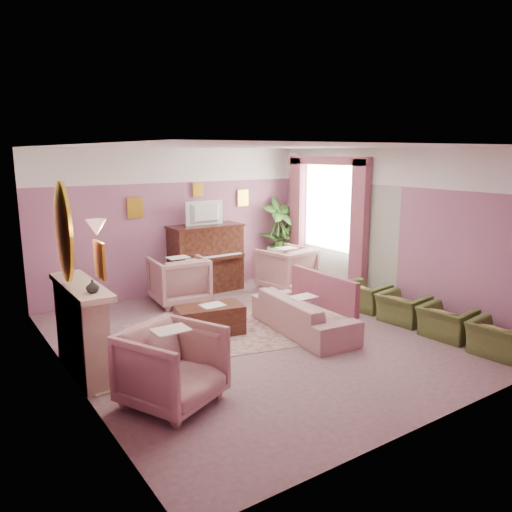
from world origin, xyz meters
TOP-DOWN VIEW (x-y plane):
  - floor at (0.00, 0.00)m, footprint 5.50×6.00m
  - ceiling at (0.00, 0.00)m, footprint 5.50×6.00m
  - wall_back at (0.00, 3.00)m, footprint 5.50×0.02m
  - wall_front at (0.00, -3.00)m, footprint 5.50×0.02m
  - wall_left at (-2.75, 0.00)m, footprint 0.02×6.00m
  - wall_right at (2.75, 0.00)m, footprint 0.02×6.00m
  - picture_rail_band at (0.00, 2.99)m, footprint 5.50×0.01m
  - stripe_panel at (2.73, 1.30)m, footprint 0.01×3.00m
  - fireplace_surround at (-2.59, 0.20)m, footprint 0.30×1.40m
  - fireplace_inset at (-2.49, 0.20)m, footprint 0.18×0.72m
  - fire_ember at (-2.45, 0.20)m, footprint 0.06×0.54m
  - mantel_shelf at (-2.56, 0.20)m, footprint 0.40×1.55m
  - hearth at (-2.39, 0.20)m, footprint 0.55×1.50m
  - mirror_frame at (-2.70, 0.20)m, footprint 0.04×0.72m
  - mirror_glass at (-2.67, 0.20)m, footprint 0.01×0.60m
  - sconce_shade at (-2.62, -0.85)m, footprint 0.20×0.20m
  - piano at (0.50, 2.68)m, footprint 1.40×0.60m
  - piano_keyshelf at (0.50, 2.33)m, footprint 1.30×0.12m
  - piano_keys at (0.50, 2.33)m, footprint 1.20×0.08m
  - piano_top at (0.50, 2.68)m, footprint 1.45×0.65m
  - television at (0.50, 2.63)m, footprint 0.80×0.12m
  - print_back_left at (-0.80, 2.96)m, footprint 0.30×0.03m
  - print_back_right at (1.55, 2.96)m, footprint 0.26×0.03m
  - print_back_mid at (0.50, 2.96)m, footprint 0.22×0.03m
  - print_left_wall at (-2.71, -1.20)m, footprint 0.03×0.28m
  - window_blind at (2.70, 1.55)m, footprint 0.03×1.40m
  - curtain_left at (2.62, 0.63)m, footprint 0.16×0.34m
  - curtain_right at (2.62, 2.47)m, footprint 0.16×0.34m
  - pelmet at (2.62, 1.55)m, footprint 0.16×2.20m
  - mantel_plant at (-2.55, 0.75)m, footprint 0.16×0.16m
  - mantel_vase at (-2.55, -0.30)m, footprint 0.16×0.16m
  - area_rug at (-0.59, 0.44)m, footprint 2.84×2.32m
  - coffee_table at (-0.62, 0.49)m, footprint 1.08×0.68m
  - table_paper at (-0.57, 0.49)m, footprint 0.35×0.28m
  - sofa at (0.63, -0.20)m, footprint 0.65×1.95m
  - sofa_throw at (1.03, -0.20)m, footprint 0.10×1.48m
  - floral_armchair_left at (-0.32, 2.21)m, footprint 0.93×0.93m
  - floral_armchair_right at (1.86, 1.84)m, footprint 0.93×0.93m
  - floral_armchair_front at (-1.99, -1.16)m, footprint 0.93×0.93m
  - olive_chair_a at (2.24, -2.42)m, footprint 0.51×0.73m
  - olive_chair_b at (2.24, -1.60)m, footprint 0.51×0.73m
  - olive_chair_c at (2.24, -0.78)m, footprint 0.51×0.73m
  - olive_chair_d at (2.24, 0.04)m, footprint 0.51×0.73m
  - side_table at (2.25, 2.62)m, footprint 0.52×0.52m
  - side_plant_big at (2.25, 2.62)m, footprint 0.30×0.30m
  - side_plant_small at (2.37, 2.52)m, footprint 0.16×0.16m
  - palm_pot at (2.27, 2.67)m, footprint 0.34×0.34m
  - palm_plant at (2.27, 2.67)m, footprint 0.76×0.76m

SIDE VIEW (x-z plane):
  - floor at x=0.00m, z-range -0.01..0.01m
  - area_rug at x=-0.59m, z-range 0.00..0.01m
  - hearth at x=-2.39m, z-range 0.00..0.02m
  - palm_pot at x=2.27m, z-range 0.00..0.34m
  - fire_ember at x=-2.45m, z-range 0.17..0.27m
  - coffee_table at x=-0.62m, z-range 0.00..0.45m
  - olive_chair_a at x=2.24m, z-range 0.00..0.63m
  - olive_chair_b at x=2.24m, z-range 0.00..0.63m
  - olive_chair_c at x=2.24m, z-range 0.00..0.63m
  - olive_chair_d at x=2.24m, z-range 0.00..0.63m
  - side_table at x=2.25m, z-range 0.00..0.70m
  - sofa at x=0.63m, z-range 0.00..0.79m
  - fireplace_inset at x=-2.49m, z-range 0.06..0.74m
  - table_paper at x=-0.57m, z-range 0.45..0.46m
  - floral_armchair_left at x=-0.32m, z-range 0.00..0.97m
  - floral_armchair_right at x=1.86m, z-range 0.00..0.97m
  - floral_armchair_front at x=-1.99m, z-range 0.00..0.97m
  - fireplace_surround at x=-2.59m, z-range 0.00..1.10m
  - sofa_throw at x=1.03m, z-range 0.33..0.87m
  - piano at x=0.50m, z-range 0.00..1.30m
  - piano_keyshelf at x=0.50m, z-range 0.69..0.75m
  - piano_keys at x=0.50m, z-range 0.75..0.77m
  - side_plant_small at x=2.37m, z-range 0.70..0.98m
  - side_plant_big at x=2.25m, z-range 0.70..1.04m
  - palm_plant at x=2.27m, z-range 0.34..1.78m
  - stripe_panel at x=2.73m, z-range 0.00..2.15m
  - mantel_shelf at x=-2.56m, z-range 1.09..1.16m
  - mantel_vase at x=-2.55m, z-range 1.15..1.31m
  - mantel_plant at x=-2.55m, z-range 1.15..1.43m
  - curtain_left at x=2.62m, z-range 0.00..2.60m
  - curtain_right at x=2.62m, z-range 0.00..2.60m
  - piano_top at x=0.50m, z-range 1.29..1.33m
  - wall_back at x=0.00m, z-range 0.00..2.80m
  - wall_front at x=0.00m, z-range 0.00..2.80m
  - wall_left at x=-2.75m, z-range 0.00..2.80m
  - wall_right at x=2.75m, z-range 0.00..2.80m
  - television at x=0.50m, z-range 1.36..1.84m
  - window_blind at x=2.70m, z-range 0.80..2.60m
  - print_back_left at x=-0.80m, z-range 1.53..1.91m
  - print_left_wall at x=-2.71m, z-range 1.54..1.90m
  - print_back_right at x=1.55m, z-range 1.61..1.95m
  - mirror_frame at x=-2.70m, z-range 1.20..2.40m
  - mirror_glass at x=-2.67m, z-range 1.27..2.33m
  - sconce_shade at x=-2.62m, z-range 1.90..2.06m
  - print_back_mid at x=0.50m, z-range 1.87..2.13m
  - picture_rail_band at x=0.00m, z-range 2.15..2.80m
  - pelmet at x=2.62m, z-range 2.48..2.64m
  - ceiling at x=0.00m, z-range 2.79..2.80m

